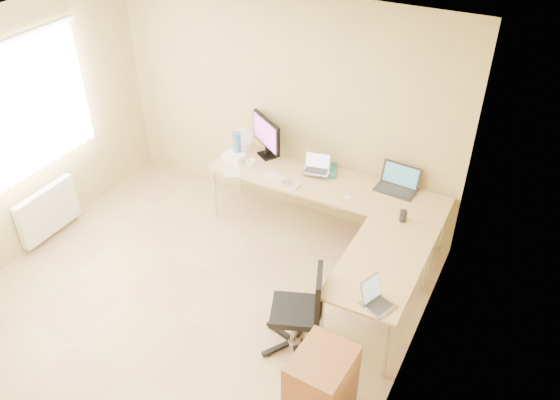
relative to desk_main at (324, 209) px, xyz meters
The scene contains 24 objects.
floor 2.02m from the desk_main, 111.40° to the right, with size 4.50×4.50×0.00m, color tan.
ceiling 2.99m from the desk_main, 111.40° to the right, with size 4.50×4.50×0.00m, color white.
wall_back 1.25m from the desk_main, 151.11° to the left, with size 4.50×4.50×0.00m, color #D3BE62.
wall_right 2.49m from the desk_main, 53.38° to the right, with size 4.50×4.50×0.00m, color #D3BE62.
desk_main is the anchor object (origin of this frame).
desk_return 1.40m from the desk_main, 45.73° to the right, with size 0.70×1.30×0.73m, color tan.
monitor 1.06m from the desk_main, 166.64° to the left, with size 0.57×0.18×0.49m, color black.
book_stack 0.44m from the desk_main, 109.87° to the left, with size 0.20×0.28×0.05m, color #276C65.
laptop_center 0.54m from the desk_main, 152.76° to the left, with size 0.30×0.23×0.19m, color #ACAFBE.
laptop_black 0.90m from the desk_main, 15.30° to the left, with size 0.42×0.31×0.27m, color #272323.
keyboard 0.61m from the desk_main, 155.16° to the right, with size 0.45×0.13×0.02m, color beige.
mouse 0.54m from the desk_main, 28.98° to the right, with size 0.09×0.06×0.03m, color white.
mug 0.97m from the desk_main, behind, with size 0.11×0.11×0.10m, color white.
cd_stack 0.58m from the desk_main, 145.34° to the right, with size 0.13×0.13×0.03m, color #B7B7C1.
water_bottle 1.24m from the desk_main, behind, with size 0.09×0.09×0.32m, color teal.
papers 1.12m from the desk_main, 164.81° to the right, with size 0.18×0.26×0.01m, color beige.
white_box 1.20m from the desk_main, behind, with size 0.24×0.17×0.09m, color white.
desk_fan 1.25m from the desk_main, 169.93° to the left, with size 0.22×0.22×0.28m, color silver.
black_cup 1.09m from the desk_main, 17.34° to the right, with size 0.07×0.07×0.12m, color black.
laptop_return 1.94m from the desk_main, 53.31° to the right, with size 0.22×0.29×0.19m, color #AAADBE.
office_chair 1.67m from the desk_main, 75.47° to the right, with size 0.53×0.53×0.89m, color black.
cabinet 2.39m from the desk_main, 66.87° to the right, with size 0.42×0.52×0.72m, color brown.
radiator 3.11m from the desk_main, 152.24° to the right, with size 0.09×0.80×0.55m, color white.
window 3.35m from the desk_main, 152.41° to the right, with size 0.10×1.80×1.40m, color white.
Camera 1 is at (2.66, -2.97, 4.09)m, focal length 36.34 mm.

